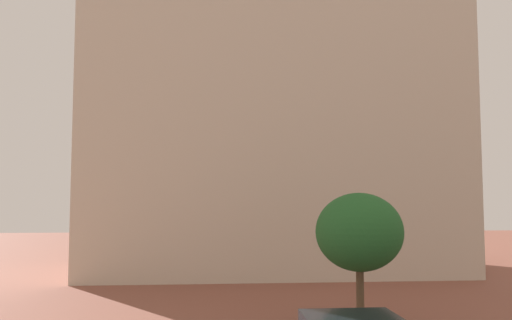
% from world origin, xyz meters
% --- Properties ---
extents(landmark_building, '(22.31, 11.64, 37.19)m').
position_xyz_m(landmark_building, '(2.62, 29.77, 10.84)').
color(landmark_building, beige).
rests_on(landmark_building, ground_plane).
extents(tree_curb_far, '(2.97, 2.97, 4.58)m').
position_xyz_m(tree_curb_far, '(3.45, 14.16, 3.24)').
color(tree_curb_far, brown).
rests_on(tree_curb_far, ground_plane).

